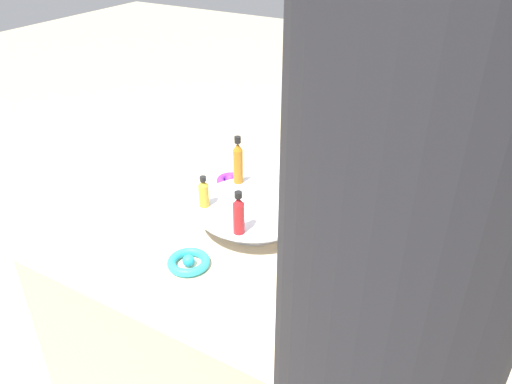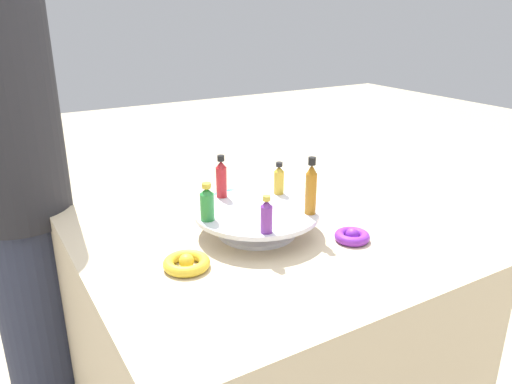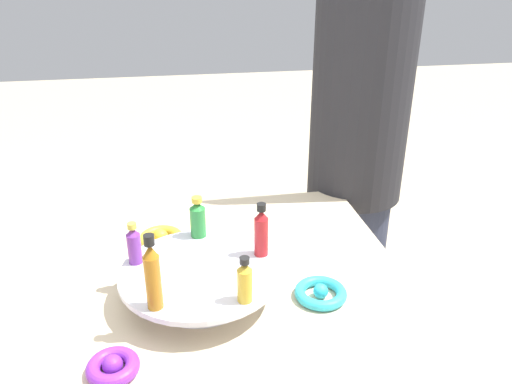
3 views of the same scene
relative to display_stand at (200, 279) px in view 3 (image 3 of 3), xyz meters
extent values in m
cylinder|color=silver|center=(0.00, 0.00, -0.04)|extent=(0.21, 0.21, 0.01)
cylinder|color=silver|center=(0.00, 0.00, -0.01)|extent=(0.11, 0.11, 0.05)
cylinder|color=silver|center=(0.00, 0.00, 0.02)|extent=(0.33, 0.33, 0.01)
cylinder|color=#288438|center=(0.01, 0.14, 0.06)|extent=(0.04, 0.04, 0.07)
cone|color=#288438|center=(0.01, 0.14, 0.10)|extent=(0.03, 0.03, 0.02)
cylinder|color=gold|center=(0.01, 0.14, 0.11)|extent=(0.02, 0.02, 0.01)
cylinder|color=#702D93|center=(-0.13, 0.05, 0.06)|extent=(0.03, 0.03, 0.07)
cone|color=#702D93|center=(-0.13, 0.05, 0.10)|extent=(0.03, 0.03, 0.01)
cylinder|color=gold|center=(-0.13, 0.05, 0.11)|extent=(0.02, 0.02, 0.01)
cylinder|color=#AD6B19|center=(-0.09, -0.11, 0.08)|extent=(0.03, 0.03, 0.11)
cone|color=#AD6B19|center=(-0.09, -0.11, 0.14)|extent=(0.03, 0.03, 0.02)
cylinder|color=black|center=(-0.09, -0.11, 0.16)|extent=(0.02, 0.02, 0.02)
cylinder|color=gold|center=(0.07, -0.12, 0.06)|extent=(0.03, 0.03, 0.07)
cone|color=gold|center=(0.07, -0.12, 0.10)|extent=(0.03, 0.03, 0.01)
cylinder|color=black|center=(0.07, -0.12, 0.11)|extent=(0.02, 0.02, 0.01)
cylinder|color=#B21E23|center=(0.14, 0.03, 0.07)|extent=(0.03, 0.03, 0.09)
cone|color=#B21E23|center=(0.14, 0.03, 0.12)|extent=(0.03, 0.03, 0.02)
cylinder|color=black|center=(0.14, 0.03, 0.14)|extent=(0.02, 0.02, 0.02)
torus|color=gold|center=(-0.08, 0.24, -0.03)|extent=(0.11, 0.11, 0.03)
sphere|color=gold|center=(-0.08, 0.24, -0.03)|extent=(0.04, 0.04, 0.04)
torus|color=purple|center=(-0.17, -0.19, -0.03)|extent=(0.09, 0.09, 0.02)
sphere|color=purple|center=(-0.17, -0.19, -0.03)|extent=(0.03, 0.03, 0.03)
torus|color=#2DB7CC|center=(0.25, -0.05, -0.03)|extent=(0.11, 0.11, 0.02)
sphere|color=#2DB7CC|center=(0.25, -0.05, -0.03)|extent=(0.03, 0.03, 0.03)
cylinder|color=#282D42|center=(0.53, 0.52, -0.45)|extent=(0.25, 0.25, 0.73)
cylinder|color=#232328|center=(0.53, 0.52, 0.33)|extent=(0.30, 0.30, 0.84)
camera|label=1|loc=(1.03, 0.61, 0.77)|focal=35.00mm
camera|label=2|loc=(-1.04, 0.62, 0.53)|focal=35.00mm
camera|label=3|loc=(-0.04, -0.87, 0.60)|focal=35.00mm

